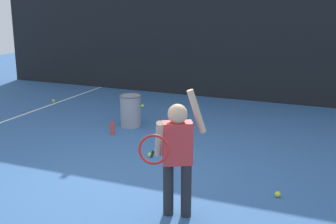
% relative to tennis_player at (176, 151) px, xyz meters
% --- Properties ---
extents(ground_plane, '(20.00, 20.00, 0.00)m').
position_rel_tennis_player_xyz_m(ground_plane, '(-0.99, 0.67, -0.73)').
color(ground_plane, '#335B93').
extents(back_fence_windscreen, '(11.80, 0.08, 3.78)m').
position_rel_tennis_player_xyz_m(back_fence_windscreen, '(-0.99, 5.55, 1.16)').
color(back_fence_windscreen, black).
rests_on(back_fence_windscreen, ground).
extents(fence_post_0, '(0.09, 0.09, 3.93)m').
position_rel_tennis_player_xyz_m(fence_post_0, '(-6.74, 5.61, 1.24)').
color(fence_post_0, slate).
rests_on(fence_post_0, ground).
extents(fence_post_1, '(0.09, 0.09, 3.93)m').
position_rel_tennis_player_xyz_m(fence_post_1, '(-2.90, 5.61, 1.24)').
color(fence_post_1, slate).
rests_on(fence_post_1, ground).
extents(fence_post_2, '(0.09, 0.09, 3.93)m').
position_rel_tennis_player_xyz_m(fence_post_2, '(0.93, 5.61, 1.24)').
color(fence_post_2, slate).
rests_on(fence_post_2, ground).
extents(tennis_player, '(0.51, 0.81, 1.35)m').
position_rel_tennis_player_xyz_m(tennis_player, '(0.00, 0.00, 0.00)').
color(tennis_player, '#232326').
rests_on(tennis_player, ground).
extents(ball_hopper, '(0.38, 0.38, 0.56)m').
position_rel_tennis_player_xyz_m(ball_hopper, '(-1.97, 2.76, -0.44)').
color(ball_hopper, gray).
rests_on(ball_hopper, ground).
extents(water_bottle, '(0.07, 0.07, 0.22)m').
position_rel_tennis_player_xyz_m(water_bottle, '(-2.03, 2.21, -0.62)').
color(water_bottle, '#D83F33').
rests_on(water_bottle, ground).
extents(tennis_ball_0, '(0.07, 0.07, 0.07)m').
position_rel_tennis_player_xyz_m(tennis_ball_0, '(-0.73, 1.59, -0.69)').
color(tennis_ball_0, '#CCE033').
rests_on(tennis_ball_0, ground).
extents(tennis_ball_2, '(0.07, 0.07, 0.07)m').
position_rel_tennis_player_xyz_m(tennis_ball_2, '(-4.34, 3.72, -0.69)').
color(tennis_ball_2, '#CCE033').
rests_on(tennis_ball_2, ground).
extents(tennis_ball_4, '(0.07, 0.07, 0.07)m').
position_rel_tennis_player_xyz_m(tennis_ball_4, '(-1.00, 1.48, -0.69)').
color(tennis_ball_4, '#CCE033').
rests_on(tennis_ball_4, ground).
extents(tennis_ball_5, '(0.07, 0.07, 0.07)m').
position_rel_tennis_player_xyz_m(tennis_ball_5, '(-2.38, 4.05, -0.69)').
color(tennis_ball_5, '#CCE033').
rests_on(tennis_ball_5, ground).
extents(tennis_ball_6, '(0.07, 0.07, 0.07)m').
position_rel_tennis_player_xyz_m(tennis_ball_6, '(0.90, 0.87, -0.69)').
color(tennis_ball_6, '#CCE033').
rests_on(tennis_ball_6, ground).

